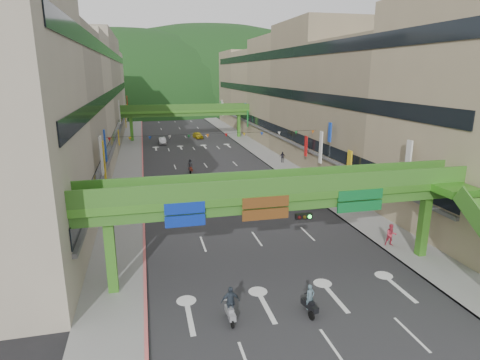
% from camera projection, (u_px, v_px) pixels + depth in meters
% --- Properties ---
extents(ground, '(320.00, 320.00, 0.00)m').
position_uv_depth(ground, '(316.00, 324.00, 21.96)').
color(ground, black).
rests_on(ground, ground).
extents(road_slab, '(18.00, 140.00, 0.02)m').
position_uv_depth(road_slab, '(197.00, 153.00, 68.91)').
color(road_slab, '#28282B').
rests_on(road_slab, ground).
extents(sidewalk_left, '(4.00, 140.00, 0.15)m').
position_uv_depth(sidewalk_left, '(131.00, 155.00, 66.42)').
color(sidewalk_left, gray).
rests_on(sidewalk_left, ground).
extents(sidewalk_right, '(4.00, 140.00, 0.15)m').
position_uv_depth(sidewalk_right, '(258.00, 150.00, 71.38)').
color(sidewalk_right, gray).
rests_on(sidewalk_right, ground).
extents(curb_left, '(0.20, 140.00, 0.18)m').
position_uv_depth(curb_left, '(142.00, 155.00, 66.84)').
color(curb_left, '#CC5959').
rests_on(curb_left, ground).
extents(curb_right, '(0.20, 140.00, 0.18)m').
position_uv_depth(curb_right, '(248.00, 150.00, 70.94)').
color(curb_right, gray).
rests_on(curb_right, ground).
extents(building_row_left, '(12.80, 95.00, 19.00)m').
position_uv_depth(building_row_left, '(74.00, 98.00, 62.20)').
color(building_row_left, '#9E937F').
rests_on(building_row_left, ground).
extents(building_row_right, '(12.80, 95.00, 19.00)m').
position_uv_depth(building_row_right, '(302.00, 95.00, 70.73)').
color(building_row_right, gray).
rests_on(building_row_right, ground).
extents(overpass_near, '(28.00, 12.27, 7.10)m').
position_uv_depth(overpass_near, '(300.00, 203.00, 25.87)').
color(overpass_near, '#4C9E2D').
rests_on(overpass_near, ground).
extents(overpass_far, '(28.00, 2.20, 7.10)m').
position_uv_depth(overpass_far, '(186.00, 113.00, 81.60)').
color(overpass_far, '#4C9E2D').
rests_on(overpass_far, ground).
extents(hill_left, '(168.00, 140.00, 112.00)m').
position_uv_depth(hill_left, '(127.00, 105.00, 168.84)').
color(hill_left, '#1C4419').
rests_on(hill_left, ground).
extents(hill_right, '(208.00, 176.00, 128.00)m').
position_uv_depth(hill_right, '(213.00, 101.00, 196.64)').
color(hill_right, '#1C4419').
rests_on(hill_right, ground).
extents(bunting_string, '(26.00, 0.36, 0.47)m').
position_uv_depth(bunting_string, '(217.00, 136.00, 48.59)').
color(bunting_string, black).
rests_on(bunting_string, ground).
extents(scooter_rider_near, '(0.70, 1.59, 1.84)m').
position_uv_depth(scooter_rider_near, '(310.00, 301.00, 22.69)').
color(scooter_rider_near, black).
rests_on(scooter_rider_near, ground).
extents(scooter_rider_mid, '(0.82, 1.60, 1.99)m').
position_uv_depth(scooter_rider_mid, '(235.00, 200.00, 39.97)').
color(scooter_rider_mid, black).
rests_on(scooter_rider_mid, ground).
extents(scooter_rider_left, '(1.07, 1.60, 2.15)m').
position_uv_depth(scooter_rider_left, '(230.00, 304.00, 21.91)').
color(scooter_rider_left, gray).
rests_on(scooter_rider_left, ground).
extents(scooter_rider_far, '(0.86, 1.60, 1.98)m').
position_uv_depth(scooter_rider_far, '(190.00, 166.00, 54.79)').
color(scooter_rider_far, maroon).
rests_on(scooter_rider_far, ground).
extents(parked_scooter_row, '(1.60, 11.61, 1.08)m').
position_uv_depth(parked_scooter_row, '(295.00, 188.00, 45.86)').
color(parked_scooter_row, black).
rests_on(parked_scooter_row, ground).
extents(car_silver, '(1.55, 3.85, 1.25)m').
position_uv_depth(car_silver, '(162.00, 141.00, 77.20)').
color(car_silver, silver).
rests_on(car_silver, ground).
extents(car_yellow, '(2.09, 4.00, 1.30)m').
position_uv_depth(car_yellow, '(198.00, 135.00, 83.85)').
color(car_yellow, gold).
rests_on(car_yellow, ground).
extents(pedestrian_red, '(1.00, 0.87, 1.77)m').
position_uv_depth(pedestrian_red, '(391.00, 237.00, 31.45)').
color(pedestrian_red, '#C13247').
rests_on(pedestrian_red, ground).
extents(pedestrian_dark, '(0.97, 0.46, 1.62)m').
position_uv_depth(pedestrian_dark, '(282.00, 158.00, 60.84)').
color(pedestrian_dark, '#24222B').
rests_on(pedestrian_dark, ground).
extents(pedestrian_blue, '(0.81, 0.60, 1.57)m').
position_uv_depth(pedestrian_blue, '(338.00, 191.00, 43.81)').
color(pedestrian_blue, '#2F3853').
rests_on(pedestrian_blue, ground).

